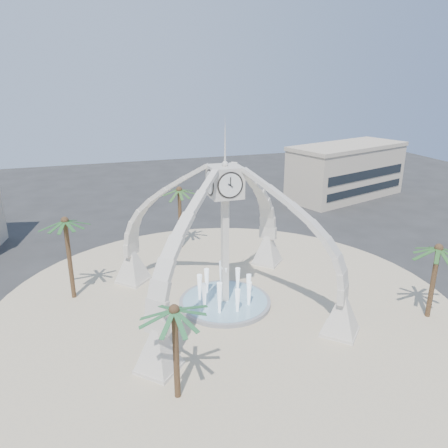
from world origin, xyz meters
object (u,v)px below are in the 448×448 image
object	(u,v)px
fountain	(225,301)
palm_north	(179,191)
clock_tower	(225,235)
palm_east	(439,249)
palm_south	(174,311)
palm_west	(65,222)

from	to	relation	value
fountain	palm_north	world-z (taller)	palm_north
clock_tower	palm_north	xyz separation A→B (m)	(-0.71, 14.25, 0.37)
palm_east	clock_tower	bearing A→B (deg)	155.05
palm_east	palm_south	distance (m)	22.05
palm_east	palm_south	size ratio (longest dim) A/B	1.00
palm_north	palm_east	bearing A→B (deg)	-53.04
palm_south	fountain	bearing A→B (deg)	57.51
clock_tower	fountain	xyz separation A→B (m)	(0.00, 0.00, -6.20)
fountain	palm_west	size ratio (longest dim) A/B	0.98
palm_east	palm_north	bearing A→B (deg)	126.96
clock_tower	palm_west	size ratio (longest dim) A/B	2.20
fountain	palm_south	size ratio (longest dim) A/B	1.15
fountain	palm_south	distance (m)	13.32
clock_tower	palm_east	world-z (taller)	clock_tower
palm_west	palm_south	size ratio (longest dim) A/B	1.17
clock_tower	palm_south	bearing A→B (deg)	-122.49
clock_tower	palm_west	distance (m)	13.73
fountain	palm_north	bearing A→B (deg)	92.84
palm_east	palm_north	distance (m)	26.82
fountain	palm_east	size ratio (longest dim) A/B	1.15
palm_west	clock_tower	bearing A→B (deg)	-23.34
clock_tower	palm_east	bearing A→B (deg)	-24.95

